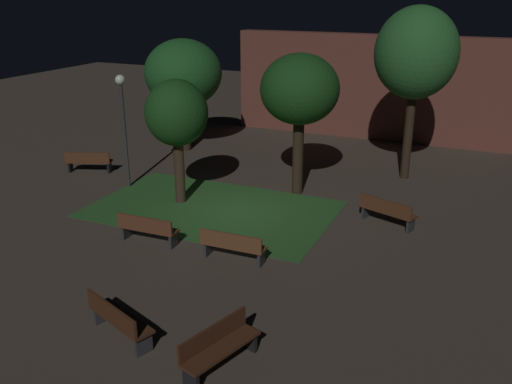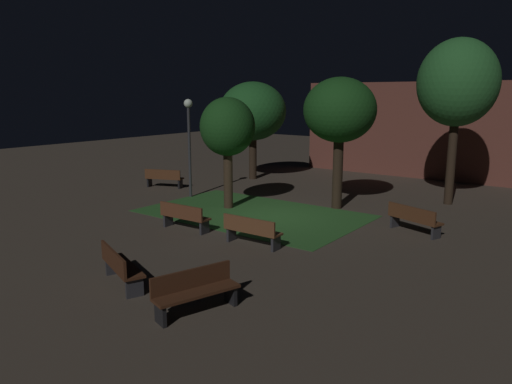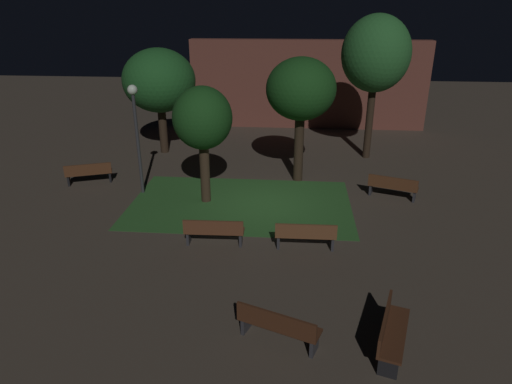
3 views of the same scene
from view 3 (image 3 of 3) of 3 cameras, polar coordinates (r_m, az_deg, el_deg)
ground_plane at (r=16.45m, az=1.29°, el=-1.65°), size 60.00×60.00×0.00m
grass_lawn at (r=16.55m, az=-1.96°, el=-1.49°), size 8.02×5.00×0.01m
bench_path_side at (r=13.63m, az=-5.34°, el=-4.91°), size 1.81×0.53×0.88m
bench_near_trees at (r=13.44m, az=6.29°, el=-5.38°), size 1.81×0.51×0.88m
bench_front_right at (r=17.60m, az=16.92°, el=0.70°), size 1.86×1.07×0.88m
bench_by_lamp at (r=10.22m, az=16.66°, el=-16.43°), size 0.99×1.86×0.88m
bench_corner at (r=19.45m, az=-20.41°, el=2.32°), size 1.85×1.09×0.88m
bench_front_left at (r=9.97m, az=2.79°, el=-16.47°), size 1.85×1.10×0.88m
tree_near_wall at (r=22.13m, az=-12.16°, el=13.56°), size 3.39×3.39×4.96m
tree_back_left at (r=17.89m, az=5.71°, el=12.68°), size 2.72×2.72×4.97m
tree_tall_center at (r=21.34m, az=14.93°, el=16.45°), size 3.02×3.02×6.44m
tree_back_right at (r=15.92m, az=-6.79°, el=9.09°), size 2.09×2.09×4.24m
lamp_post_path_center at (r=17.22m, az=-14.99°, el=8.74°), size 0.36×0.36×4.14m
building_wall_backdrop at (r=26.92m, az=6.55°, el=13.35°), size 13.52×0.80×4.96m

